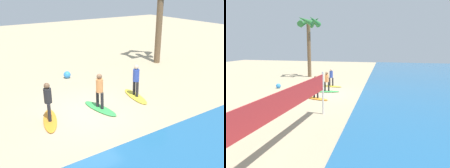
% 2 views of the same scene
% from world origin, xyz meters
% --- Properties ---
extents(ground_plane, '(60.00, 60.00, 0.00)m').
position_xyz_m(ground_plane, '(0.00, 0.00, 0.00)').
color(ground_plane, tan).
extents(surfboard_yellow, '(0.88, 2.16, 0.09)m').
position_xyz_m(surfboard_yellow, '(-2.85, -0.13, 0.04)').
color(surfboard_yellow, yellow).
rests_on(surfboard_yellow, ground).
extents(surfer_yellow, '(0.32, 0.46, 1.64)m').
position_xyz_m(surfer_yellow, '(-2.85, -0.13, 1.04)').
color(surfer_yellow, '#232328').
rests_on(surfer_yellow, surfboard_yellow).
extents(surfboard_green, '(0.94, 2.17, 0.09)m').
position_xyz_m(surfboard_green, '(-0.61, 0.07, 0.04)').
color(surfboard_green, green).
rests_on(surfboard_green, ground).
extents(surfer_green, '(0.32, 0.45, 1.64)m').
position_xyz_m(surfer_green, '(-0.61, 0.07, 1.04)').
color(surfer_green, '#232328').
rests_on(surfer_green, surfboard_green).
extents(surfboard_orange, '(1.17, 2.17, 0.09)m').
position_xyz_m(surfboard_orange, '(1.73, -0.11, 0.04)').
color(surfboard_orange, orange).
rests_on(surfboard_orange, ground).
extents(surfer_orange, '(0.32, 0.45, 1.64)m').
position_xyz_m(surfer_orange, '(1.73, -0.11, 1.04)').
color(surfer_orange, '#232328').
rests_on(surfer_orange, surfboard_orange).
extents(volleyball_net, '(9.08, 0.66, 2.50)m').
position_xyz_m(volleyball_net, '(9.30, 1.10, 1.79)').
color(volleyball_net, silver).
rests_on(volleyball_net, ground).
extents(palm_tree, '(2.88, 3.03, 7.34)m').
position_xyz_m(palm_tree, '(-8.09, -4.27, 5.89)').
color(palm_tree, brown).
rests_on(palm_tree, ground).
extents(beach_ball, '(0.43, 0.43, 0.43)m').
position_xyz_m(beach_ball, '(-1.10, -4.72, 0.22)').
color(beach_ball, '#338CE5').
rests_on(beach_ball, ground).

